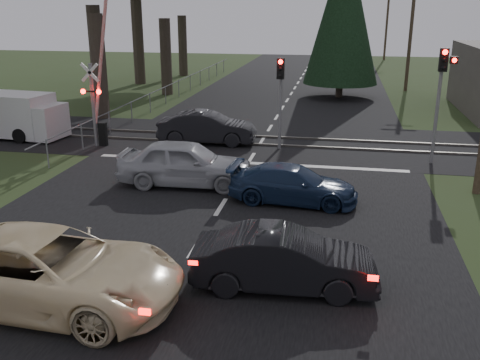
% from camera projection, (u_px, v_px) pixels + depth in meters
% --- Properties ---
extents(ground, '(120.00, 120.00, 0.00)m').
position_uv_depth(ground, '(197.00, 246.00, 14.63)').
color(ground, '#2D3D1B').
rests_on(ground, ground).
extents(road, '(14.00, 100.00, 0.01)m').
position_uv_depth(road, '(255.00, 152.00, 23.97)').
color(road, black).
rests_on(road, ground).
extents(rail_corridor, '(120.00, 8.00, 0.01)m').
position_uv_depth(rail_corridor, '(262.00, 141.00, 25.83)').
color(rail_corridor, black).
rests_on(rail_corridor, ground).
extents(stop_line, '(13.00, 0.35, 0.00)m').
position_uv_depth(stop_line, '(248.00, 163.00, 22.28)').
color(stop_line, silver).
rests_on(stop_line, ground).
extents(rail_near, '(120.00, 0.12, 0.10)m').
position_uv_depth(rail_near, '(259.00, 145.00, 25.07)').
color(rail_near, '#59544C').
rests_on(rail_near, ground).
extents(rail_far, '(120.00, 0.12, 0.10)m').
position_uv_depth(rail_far, '(264.00, 137.00, 26.57)').
color(rail_far, '#59544C').
rests_on(rail_far, ground).
extents(crossing_signal, '(1.62, 0.38, 6.96)m').
position_uv_depth(crossing_signal, '(98.00, 102.00, 24.41)').
color(crossing_signal, slate).
rests_on(crossing_signal, ground).
extents(traffic_signal_right, '(0.68, 0.48, 4.70)m').
position_uv_depth(traffic_signal_right, '(442.00, 84.00, 21.11)').
color(traffic_signal_right, slate).
rests_on(traffic_signal_right, ground).
extents(traffic_signal_center, '(0.32, 0.48, 4.10)m').
position_uv_depth(traffic_signal_center, '(280.00, 88.00, 23.55)').
color(traffic_signal_center, slate).
rests_on(traffic_signal_center, ground).
extents(utility_pole_mid, '(1.80, 0.26, 9.00)m').
position_uv_depth(utility_pole_mid, '(411.00, 27.00, 39.67)').
color(utility_pole_mid, '#4C3D2D').
rests_on(utility_pole_mid, ground).
extents(utility_pole_far, '(1.80, 0.26, 9.00)m').
position_uv_depth(utility_pole_far, '(387.00, 19.00, 63.02)').
color(utility_pole_far, '#4C3D2D').
rests_on(utility_pole_far, ground).
extents(conifer_tree, '(5.20, 5.20, 11.00)m').
position_uv_depth(conifer_tree, '(344.00, 10.00, 36.43)').
color(conifer_tree, '#473D33').
rests_on(conifer_tree, ground).
extents(fence_left, '(0.10, 36.00, 1.20)m').
position_uv_depth(fence_left, '(173.00, 100.00, 37.02)').
color(fence_left, slate).
rests_on(fence_left, ground).
extents(cream_coupe, '(6.03, 2.97, 1.65)m').
position_uv_depth(cream_coupe, '(48.00, 269.00, 11.57)').
color(cream_coupe, beige).
rests_on(cream_coupe, ground).
extents(dark_hatchback, '(4.32, 1.74, 1.40)m').
position_uv_depth(dark_hatchback, '(284.00, 260.00, 12.27)').
color(dark_hatchback, black).
rests_on(dark_hatchback, ground).
extents(silver_car, '(4.94, 2.17, 1.66)m').
position_uv_depth(silver_car, '(185.00, 163.00, 19.35)').
color(silver_car, '#9FA2A7').
rests_on(silver_car, ground).
extents(blue_sedan, '(4.36, 2.00, 1.24)m').
position_uv_depth(blue_sedan, '(293.00, 184.00, 17.71)').
color(blue_sedan, '#172745').
rests_on(blue_sedan, ground).
extents(dark_car_far, '(4.66, 1.85, 1.51)m').
position_uv_depth(dark_car_far, '(207.00, 128.00, 25.29)').
color(dark_car_far, black).
rests_on(dark_car_far, ground).
extents(white_van, '(5.77, 2.62, 2.18)m').
position_uv_depth(white_van, '(11.00, 115.00, 26.39)').
color(white_van, silver).
rests_on(white_van, ground).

